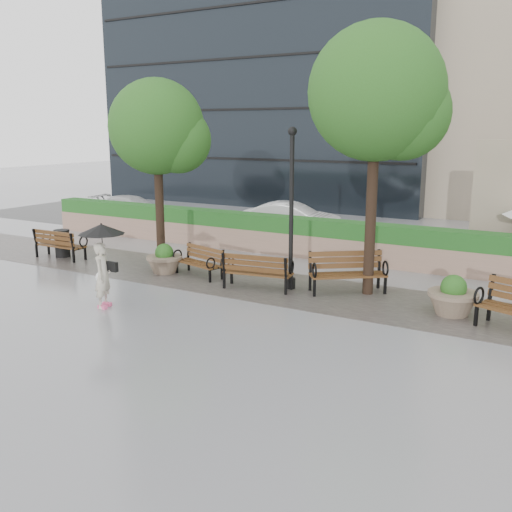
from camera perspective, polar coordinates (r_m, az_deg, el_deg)
The scene contains 17 objects.
ground at distance 13.90m, azimuth -5.73°, elevation -5.71°, with size 100.00×100.00×0.00m, color gray.
cobble_strip at distance 16.33m, azimuth 0.37°, elevation -2.84°, with size 28.00×3.20×0.01m, color #383330.
hedge_wall at distance 19.67m, azimuth 6.09°, elevation 1.73°, with size 24.00×0.80×1.35m.
asphalt_street at distance 23.46m, azimuth 9.99°, elevation 1.73°, with size 40.00×7.00×0.00m, color black.
bench_0 at distance 20.59m, azimuth -18.98°, elevation 0.56°, with size 1.88×0.77×1.00m.
bench_1 at distance 17.22m, azimuth -5.72°, elevation -1.19°, with size 1.76×1.08×0.89m.
bench_2 at distance 15.75m, azimuth 0.16°, elevation -2.29°, with size 1.99×1.04×1.02m.
bench_3 at distance 15.66m, azimuth 9.10°, elevation -2.46°, with size 2.11×1.85×1.09m.
planter_left at distance 17.77m, azimuth -9.14°, elevation -0.55°, with size 1.09×1.09×0.92m.
planter_right at distance 14.39m, azimuth 19.08°, elevation -4.12°, with size 1.18×1.18×0.99m.
trash_bin at distance 20.83m, azimuth -18.80°, elevation 1.13°, with size 0.54×0.54×0.90m, color black.
lamppost at distance 15.53m, azimuth 3.54°, elevation 3.70°, with size 0.28×0.28×4.41m.
tree_0 at distance 18.79m, azimuth -9.38°, elevation 12.26°, with size 3.18×3.03×5.93m.
tree_1 at distance 15.14m, azimuth 12.58°, elevation 15.16°, with size 3.53×3.45×6.97m.
car_left at distance 28.15m, azimuth -12.29°, elevation 4.66°, with size 1.68×4.13×1.20m, color silver.
car_right at distance 23.75m, azimuth 3.55°, elevation 3.70°, with size 1.45×4.16×1.37m, color silver.
pedestrian at distance 14.49m, azimuth -15.10°, elevation -0.12°, with size 1.14×1.14×2.09m.
Camera 1 is at (7.70, -10.72, 4.36)m, focal length 40.00 mm.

